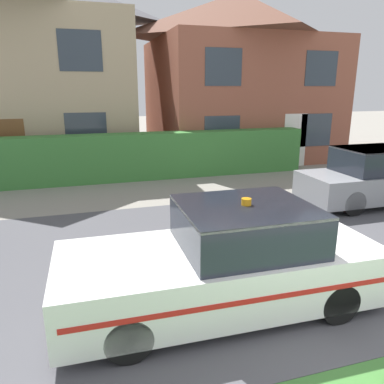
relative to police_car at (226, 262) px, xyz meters
The scene contains 6 objects.
road_strip 2.08m from the police_car, 58.90° to the left, with size 28.00×6.53×0.01m, color #4C4C51.
garden_hedge 8.24m from the police_car, 90.57° to the left, with size 12.51×0.82×1.59m, color #3D7F38.
police_car is the anchor object (origin of this frame).
neighbour_car_far 6.77m from the police_car, 31.02° to the left, with size 4.29×1.62×1.54m.
house_left 13.43m from the police_car, 107.27° to the left, with size 8.66×7.06×7.84m.
house_right 13.39m from the police_car, 66.10° to the left, with size 7.73×7.09×7.07m.
Camera 1 is at (-2.88, -1.94, 3.10)m, focal length 35.00 mm.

